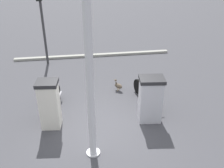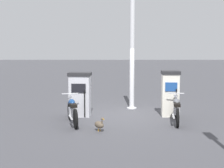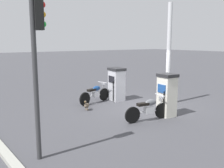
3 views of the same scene
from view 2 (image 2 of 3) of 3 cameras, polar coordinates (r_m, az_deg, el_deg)
The scene contains 7 objects.
ground_plane at distance 11.59m, azimuth 2.40°, elevation -5.80°, with size 120.00×120.00×0.00m, color #424247.
fuel_pump_near at distance 11.35m, azimuth -5.95°, elevation -1.87°, with size 0.72×0.86×1.62m.
fuel_pump_far at distance 11.50m, azimuth 10.74°, elevation -1.70°, with size 0.67×0.71×1.68m.
motorcycle_near_pump at distance 10.31m, azimuth -7.40°, elevation -4.85°, with size 1.90×0.71×0.95m.
motorcycle_far_pump at distance 10.61m, azimuth 11.86°, elevation -4.60°, with size 1.90×0.62×0.94m.
wandering_duck at distance 9.30m, azimuth -2.37°, elevation -7.49°, with size 0.40×0.39×0.46m.
canopy_support_pole at distance 12.67m, azimuth 3.75°, elevation 5.39°, with size 0.40×0.40×4.61m.
Camera 2 is at (11.31, -0.50, 2.47)m, focal length 49.28 mm.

